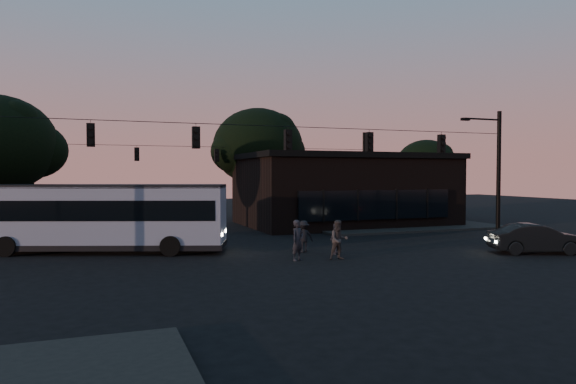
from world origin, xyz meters
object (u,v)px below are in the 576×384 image
object	(u,v)px
bus	(104,214)
pedestrian_d	(304,236)
pedestrian_a	(298,240)
pedestrian_c	(336,239)
car	(537,239)
building	(343,189)
pedestrian_b	(339,240)

from	to	relation	value
bus	pedestrian_d	xyz separation A→B (m)	(9.28, -3.46, -1.10)
bus	pedestrian_a	world-z (taller)	bus
pedestrian_c	pedestrian_d	xyz separation A→B (m)	(-1.21, 1.18, 0.02)
bus	car	bearing A→B (deg)	-2.02
pedestrian_c	building	bearing A→B (deg)	-147.63
bus	pedestrian_d	world-z (taller)	bus
pedestrian_c	pedestrian_d	distance (m)	1.69
pedestrian_a	pedestrian_b	world-z (taller)	pedestrian_a
building	pedestrian_d	xyz separation A→B (m)	(-8.19, -12.04, -1.92)
pedestrian_b	pedestrian_c	distance (m)	1.50
pedestrian_d	building	bearing A→B (deg)	-125.76
car	pedestrian_c	bearing A→B (deg)	92.39
pedestrian_b	bus	bearing A→B (deg)	154.71
car	pedestrian_c	xyz separation A→B (m)	(-9.32, 3.17, 0.04)
building	car	size ratio (longest dim) A/B	3.50
car	pedestrian_a	xyz separation A→B (m)	(-11.72, 2.14, 0.19)
pedestrian_c	pedestrian_d	size ratio (longest dim) A/B	0.97
pedestrian_a	pedestrian_d	size ratio (longest dim) A/B	1.16
bus	car	size ratio (longest dim) A/B	2.76
bus	pedestrian_a	xyz separation A→B (m)	(8.09, -5.66, -0.97)
pedestrian_b	pedestrian_d	size ratio (longest dim) A/B	1.14
car	bus	bearing A→B (deg)	89.68
car	building	bearing A→B (deg)	29.29
bus	pedestrian_d	distance (m)	9.96
car	pedestrian_d	size ratio (longest dim) A/B	2.80
pedestrian_a	pedestrian_d	distance (m)	2.51
pedestrian_a	building	bearing A→B (deg)	29.23
bus	pedestrian_b	xyz separation A→B (m)	(9.95, -6.02, -0.99)
pedestrian_c	pedestrian_b	bearing A→B (deg)	39.07
pedestrian_a	pedestrian_d	xyz separation A→B (m)	(1.19, 2.21, -0.13)
pedestrian_b	building	bearing A→B (deg)	68.66
pedestrian_d	car	bearing A→B (deg)	156.05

